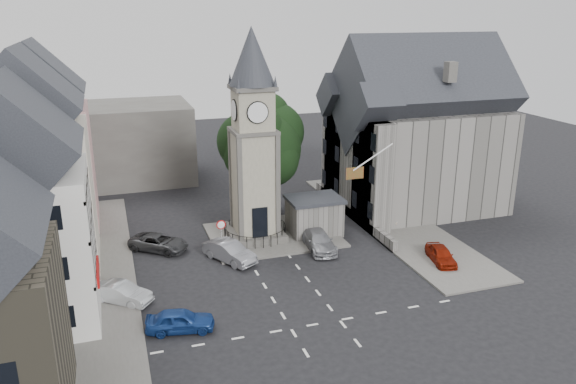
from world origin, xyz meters
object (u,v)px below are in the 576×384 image
object	(u,v)px
car_east_red	(441,255)
pedestrian	(396,219)
clock_tower	(253,138)
car_west_blue	(180,321)
stone_shelter	(314,216)

from	to	relation	value
car_east_red	pedestrian	world-z (taller)	pedestrian
pedestrian	clock_tower	bearing A→B (deg)	-31.16
clock_tower	car_west_blue	distance (m)	15.80
stone_shelter	pedestrian	distance (m)	6.85
clock_tower	car_east_red	distance (m)	16.14
stone_shelter	pedestrian	bearing A→B (deg)	-11.05
clock_tower	stone_shelter	distance (m)	8.15
car_east_red	car_west_blue	bearing A→B (deg)	-158.17
clock_tower	car_east_red	world-z (taller)	clock_tower
clock_tower	pedestrian	size ratio (longest dim) A/B	8.52
car_west_blue	pedestrian	distance (m)	21.44
stone_shelter	car_east_red	size ratio (longest dim) A/B	1.21
stone_shelter	pedestrian	xyz separation A→B (m)	(6.70, -1.31, -0.59)
car_west_blue	car_east_red	world-z (taller)	car_west_blue
clock_tower	car_east_red	bearing A→B (deg)	-36.39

